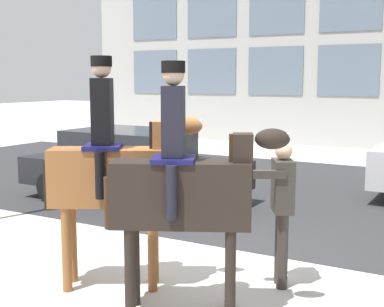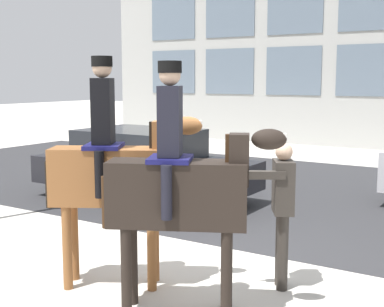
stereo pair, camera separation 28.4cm
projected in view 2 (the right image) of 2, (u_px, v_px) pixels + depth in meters
The scene contains 6 objects.
ground_plane at pixel (215, 259), 7.31m from camera, with size 80.00×80.00×0.00m, color beige.
road_surface at pixel (327, 195), 11.28m from camera, with size 24.51×8.50×0.01m.
mounted_horse_lead at pixel (113, 169), 6.22m from camera, with size 1.68×1.16×2.70m.
mounted_horse_companion at pixel (181, 187), 5.47m from camera, with size 1.77×1.09×2.62m.
pedestrian_bystander at pixel (282, 203), 6.18m from camera, with size 0.73×0.76×1.72m.
street_car_near_lane at pixel (143, 164), 10.79m from camera, with size 4.46×2.03×1.44m.
Camera 2 is at (3.50, -6.11, 2.44)m, focal length 50.00 mm.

